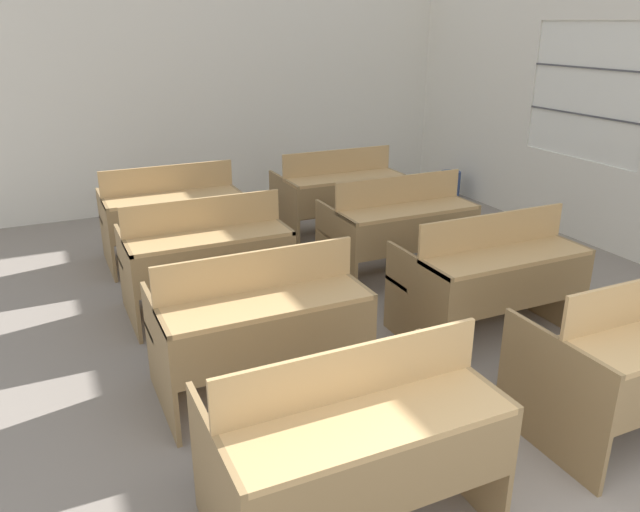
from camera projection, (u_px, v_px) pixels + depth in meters
The scene contains 9 objects.
wall_back at pixel (181, 76), 7.13m from camera, with size 6.77×0.06×3.07m.
bench_front_left at pixel (353, 441), 2.65m from camera, with size 1.20×0.76×0.91m.
bench_second_left at pixel (260, 323), 3.68m from camera, with size 1.20×0.76×0.91m.
bench_second_right at pixel (490, 275), 4.37m from camera, with size 1.20×0.76×0.91m.
bench_third_left at pixel (206, 255), 4.74m from camera, with size 1.20×0.76×0.91m.
bench_third_right at pixel (398, 227), 5.39m from camera, with size 1.20×0.76×0.91m.
bench_back_left at pixel (171, 213), 5.77m from camera, with size 1.20×0.76×0.91m.
bench_back_right at pixel (338, 193), 6.45m from camera, with size 1.20×0.76×0.91m.
wastepaper_bin at pixel (450, 185), 7.89m from camera, with size 0.25×0.25×0.36m.
Camera 1 is at (-1.67, -0.37, 2.13)m, focal length 35.00 mm.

